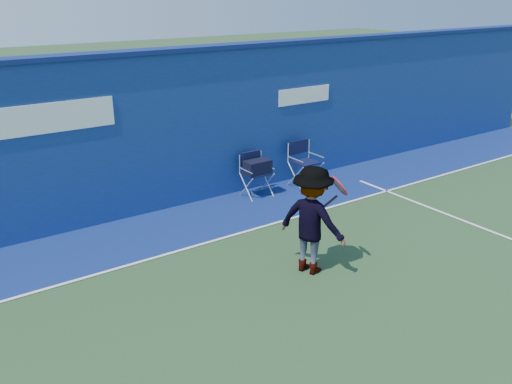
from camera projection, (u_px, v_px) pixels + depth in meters
ground at (329, 337)px, 6.82m from camera, size 80.00×80.00×0.00m
stadium_wall at (150, 132)px, 10.28m from camera, size 24.00×0.50×3.08m
out_of_bounds_strip at (180, 226)px, 9.98m from camera, size 24.00×1.80×0.01m
court_lines at (300, 314)px, 7.28m from camera, size 24.00×12.00×0.01m
directors_chair_left at (257, 178)px, 11.31m from camera, size 0.54×0.50×0.91m
directors_chair_right at (305, 172)px, 11.94m from camera, size 0.58×0.52×0.98m
water_bottle at (321, 186)px, 11.65m from camera, size 0.07×0.07×0.26m
tennis_player at (312, 220)px, 8.14m from camera, size 1.05×1.24×1.69m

